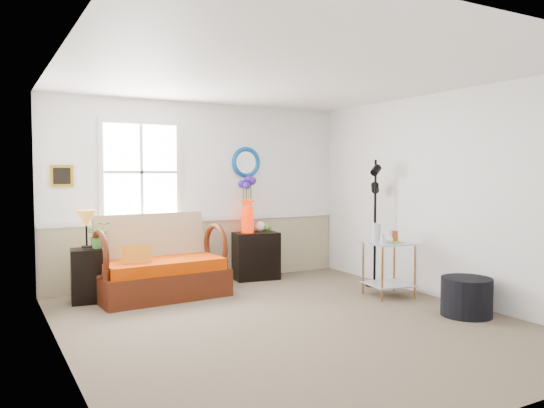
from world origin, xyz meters
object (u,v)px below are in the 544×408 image
cabinet (256,256)px  ottoman (467,297)px  lamp_stand (87,276)px  side_table (389,269)px  loveseat (161,256)px  floor_lamp (375,223)px

cabinet → ottoman: bearing=-61.2°
lamp_stand → side_table: bearing=-24.5°
loveseat → cabinet: loveseat is taller
loveseat → floor_lamp: (2.83, -0.81, 0.36)m
side_table → floor_lamp: 0.83m
lamp_stand → ottoman: size_ratio=1.19×
side_table → ottoman: size_ratio=1.27×
lamp_stand → side_table: 3.78m
loveseat → lamp_stand: loveseat is taller
loveseat → floor_lamp: size_ratio=0.91×
loveseat → side_table: (2.57, -1.40, -0.17)m
loveseat → ottoman: (2.69, -2.53, -0.31)m
side_table → floor_lamp: bearing=65.9°
lamp_stand → floor_lamp: 3.87m
loveseat → cabinet: (1.59, 0.44, -0.17)m
side_table → ottoman: side_table is taller
floor_lamp → lamp_stand: bearing=144.7°
cabinet → lamp_stand: bearing=-165.4°
cabinet → side_table: 2.08m
floor_lamp → side_table: bearing=-134.5°
lamp_stand → ottoman: lamp_stand is taller
lamp_stand → cabinet: (2.47, 0.27, 0.02)m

